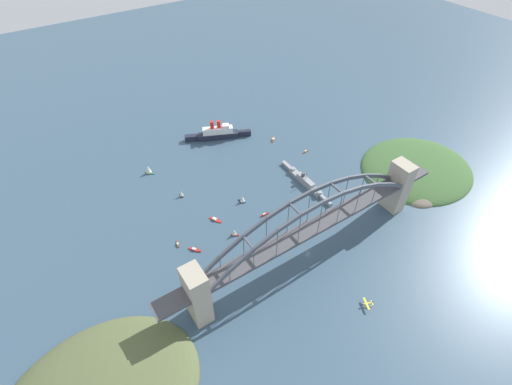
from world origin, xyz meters
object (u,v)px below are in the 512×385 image
at_px(naval_cruiser, 305,181).
at_px(small_boat_7, 265,215).
at_px(seaplane_taxiing_near_bridge, 367,304).
at_px(small_boat_2, 178,244).
at_px(small_boat_8, 306,151).
at_px(ocean_liner, 218,133).
at_px(small_boat_3, 215,220).
at_px(small_boat_9, 273,139).
at_px(small_boat_1, 242,199).
at_px(small_boat_5, 234,232).
at_px(harbor_arch_bridge, 311,231).
at_px(small_boat_4, 148,169).
at_px(small_boat_0, 181,194).
at_px(small_boat_6, 195,249).

bearing_deg(naval_cruiser, small_boat_7, -166.80).
distance_m(seaplane_taxiing_near_bridge, small_boat_2, 162.96).
bearing_deg(small_boat_8, ocean_liner, 131.66).
bearing_deg(small_boat_2, small_boat_3, 10.08).
bearing_deg(small_boat_9, small_boat_1, -141.39).
relative_size(small_boat_2, small_boat_5, 0.94).
xyz_separation_m(harbor_arch_bridge, small_boat_7, (-5.75, 57.20, -28.65)).
bearing_deg(small_boat_9, naval_cruiser, -102.24).
distance_m(harbor_arch_bridge, small_boat_9, 170.61).
bearing_deg(small_boat_2, small_boat_9, 27.10).
bearing_deg(naval_cruiser, small_boat_3, 176.64).
height_order(harbor_arch_bridge, naval_cruiser, harbor_arch_bridge).
relative_size(ocean_liner, seaplane_taxiing_near_bridge, 7.29).
height_order(ocean_liner, seaplane_taxiing_near_bridge, ocean_liner).
xyz_separation_m(small_boat_4, small_boat_9, (145.12, -23.19, -4.25)).
relative_size(ocean_liner, small_boat_0, 9.49).
bearing_deg(seaplane_taxiing_near_bridge, ocean_liner, 87.04).
relative_size(small_boat_8, small_boat_9, 0.94).
bearing_deg(small_boat_1, small_boat_2, -169.50).
xyz_separation_m(small_boat_0, small_boat_1, (46.15, -39.67, 0.49)).
distance_m(seaplane_taxiing_near_bridge, small_boat_0, 197.50).
height_order(small_boat_8, small_boat_9, small_boat_9).
xyz_separation_m(small_boat_0, small_boat_5, (17.83, -71.46, 0.33)).
bearing_deg(small_boat_9, small_boat_5, -138.68).
height_order(ocean_liner, naval_cruiser, ocean_liner).
height_order(small_boat_2, small_boat_4, small_boat_4).
bearing_deg(harbor_arch_bridge, small_boat_7, 95.74).
bearing_deg(small_boat_7, small_boat_9, 50.73).
height_order(seaplane_taxiing_near_bridge, small_boat_6, seaplane_taxiing_near_bridge).
bearing_deg(small_boat_5, seaplane_taxiing_near_bridge, -67.36).
bearing_deg(small_boat_7, small_boat_2, 171.26).
bearing_deg(seaplane_taxiing_near_bridge, small_boat_3, 110.93).
distance_m(naval_cruiser, small_boat_9, 82.70).
xyz_separation_m(small_boat_5, small_boat_7, (36.15, 5.11, -3.07)).
xyz_separation_m(small_boat_8, small_boat_9, (-17.20, 39.30, 0.11)).
height_order(harbor_arch_bridge, small_boat_5, harbor_arch_bridge).
bearing_deg(small_boat_6, small_boat_0, 73.98).
bearing_deg(ocean_liner, small_boat_1, -106.92).
height_order(naval_cruiser, small_boat_9, naval_cruiser).
height_order(naval_cruiser, seaplane_taxiing_near_bridge, naval_cruiser).
bearing_deg(small_boat_5, ocean_liner, 66.34).
bearing_deg(small_boat_7, small_boat_5, -171.95).
bearing_deg(small_boat_3, small_boat_6, -146.33).
bearing_deg(small_boat_4, ocean_liner, 9.87).
distance_m(small_boat_0, small_boat_6, 70.03).
height_order(small_boat_2, small_boat_9, small_boat_9).
bearing_deg(small_boat_4, small_boat_2, -98.31).
height_order(small_boat_6, small_boat_7, small_boat_7).
bearing_deg(naval_cruiser, small_boat_4, 140.82).
relative_size(naval_cruiser, small_boat_1, 8.93).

